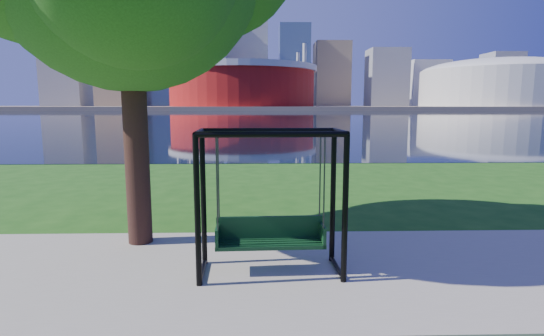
{
  "coord_description": "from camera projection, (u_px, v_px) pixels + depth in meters",
  "views": [
    {
      "loc": [
        0.09,
        -6.92,
        2.61
      ],
      "look_at": [
        0.28,
        0.0,
        1.59
      ],
      "focal_mm": 28.0,
      "sensor_mm": 36.0,
      "label": 1
    }
  ],
  "objects": [
    {
      "name": "arena",
      "position": [
        497.0,
        82.0,
        240.93
      ],
      "size": [
        84.0,
        84.0,
        26.56
      ],
      "color": "beige",
      "rests_on": "far_bank"
    },
    {
      "name": "ground",
      "position": [
        255.0,
        260.0,
        7.22
      ],
      "size": [
        900.0,
        900.0,
        0.0
      ],
      "primitive_type": "plane",
      "color": "#1E5114",
      "rests_on": "ground"
    },
    {
      "name": "river",
      "position": [
        260.0,
        116.0,
        108.08
      ],
      "size": [
        900.0,
        180.0,
        0.02
      ],
      "primitive_type": "cube",
      "color": "black",
      "rests_on": "ground"
    },
    {
      "name": "swing",
      "position": [
        270.0,
        205.0,
        6.5
      ],
      "size": [
        2.23,
        1.03,
        2.25
      ],
      "rotation": [
        0.0,
        0.0,
        0.03
      ],
      "color": "black",
      "rests_on": "ground"
    },
    {
      "name": "path",
      "position": [
        255.0,
        270.0,
        6.73
      ],
      "size": [
        120.0,
        4.0,
        0.03
      ],
      "primitive_type": "cube",
      "color": "#9E937F",
      "rests_on": "ground"
    },
    {
      "name": "skyline",
      "position": [
        254.0,
        60.0,
        317.67
      ],
      "size": [
        392.0,
        66.0,
        96.5
      ],
      "color": "gray",
      "rests_on": "far_bank"
    },
    {
      "name": "stadium",
      "position": [
        242.0,
        84.0,
        237.24
      ],
      "size": [
        83.0,
        83.0,
        32.0
      ],
      "color": "maroon",
      "rests_on": "far_bank"
    },
    {
      "name": "far_bank",
      "position": [
        260.0,
        107.0,
        309.66
      ],
      "size": [
        900.0,
        228.0,
        2.0
      ],
      "primitive_type": "cube",
      "color": "#937F60",
      "rests_on": "ground"
    }
  ]
}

